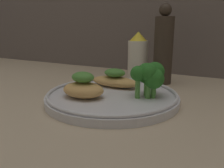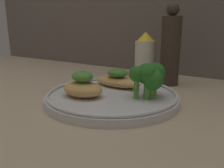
{
  "view_description": "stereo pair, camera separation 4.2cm",
  "coord_description": "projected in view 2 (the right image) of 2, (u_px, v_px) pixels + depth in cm",
  "views": [
    {
      "loc": [
        19.78,
        -35.98,
        13.57
      ],
      "look_at": [
        0.0,
        0.0,
        3.4
      ],
      "focal_mm": 35.0,
      "sensor_mm": 36.0,
      "label": 1
    },
    {
      "loc": [
        23.37,
        -33.75,
        13.57
      ],
      "look_at": [
        0.0,
        0.0,
        3.4
      ],
      "focal_mm": 35.0,
      "sensor_mm": 36.0,
      "label": 2
    }
  ],
  "objects": [
    {
      "name": "grilled_meat_front",
      "position": [
        83.0,
        87.0,
        0.41
      ],
      "size": [
        8.19,
        6.09,
        4.79
      ],
      "color": "tan",
      "rests_on": "plate"
    },
    {
      "name": "ground_plane",
      "position": [
        112.0,
        103.0,
        0.43
      ],
      "size": [
        180.0,
        180.0,
        1.0
      ],
      "primitive_type": "cube",
      "color": "tan"
    },
    {
      "name": "broccoli_bunch",
      "position": [
        149.0,
        76.0,
        0.39
      ],
      "size": [
        5.81,
        6.71,
        6.36
      ],
      "color": "#569942",
      "rests_on": "plate"
    },
    {
      "name": "grilled_meat_middle",
      "position": [
        117.0,
        80.0,
        0.48
      ],
      "size": [
        11.62,
        5.32,
        4.02
      ],
      "color": "tan",
      "rests_on": "plate"
    },
    {
      "name": "pepper_grinder",
      "position": [
        170.0,
        49.0,
        0.54
      ],
      "size": [
        4.76,
        4.76,
        19.88
      ],
      "color": "#382D23",
      "rests_on": "ground_plane"
    },
    {
      "name": "sauce_bottle",
      "position": [
        145.0,
        58.0,
        0.58
      ],
      "size": [
        5.36,
        5.36,
        13.18
      ],
      "color": "silver",
      "rests_on": "ground_plane"
    },
    {
      "name": "plate",
      "position": [
        112.0,
        96.0,
        0.43
      ],
      "size": [
        25.74,
        25.74,
        2.0
      ],
      "color": "silver",
      "rests_on": "ground_plane"
    }
  ]
}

